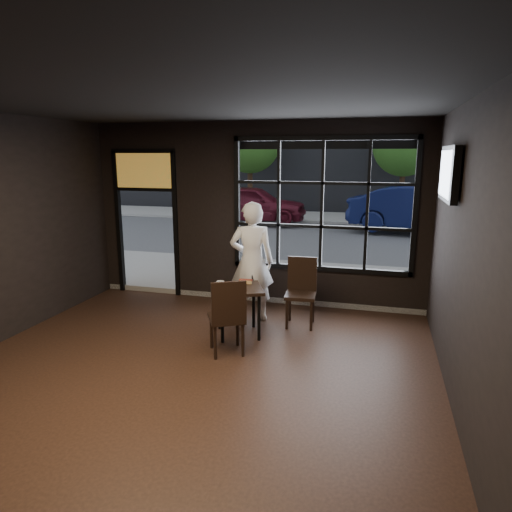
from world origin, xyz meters
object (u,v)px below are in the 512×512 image
(man, at_px, (252,262))
(cafe_table, at_px, (239,311))
(navy_car, at_px, (421,209))
(chair_near, at_px, (227,316))

(man, bearing_deg, cafe_table, 75.88)
(cafe_table, distance_m, navy_car, 10.40)
(chair_near, height_order, man, man)
(chair_near, xyz_separation_m, man, (-0.03, 1.34, 0.44))
(cafe_table, height_order, navy_car, navy_car)
(chair_near, relative_size, man, 0.55)
(cafe_table, distance_m, chair_near, 0.66)
(man, height_order, navy_car, man)
(chair_near, bearing_deg, cafe_table, -115.49)
(cafe_table, bearing_deg, man, 65.25)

